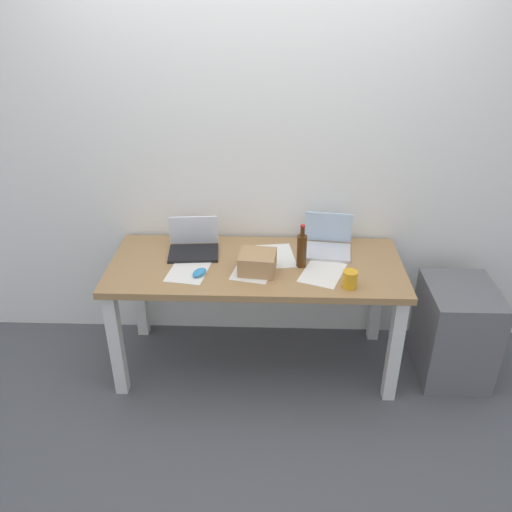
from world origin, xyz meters
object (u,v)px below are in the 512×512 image
object	(u,v)px
desk	(256,278)
cardboard_box	(257,262)
laptop_right	(327,243)
beer_bottle	(302,250)
coffee_mug	(350,279)
laptop_left	(194,246)
computer_mouse	(199,272)
filing_cabinet	(455,331)

from	to	relation	value
desk	cardboard_box	bearing A→B (deg)	-82.74
desk	laptop_right	distance (m)	0.48
beer_bottle	coffee_mug	distance (m)	0.34
desk	laptop_left	bearing A→B (deg)	160.85
laptop_left	cardboard_box	xyz separation A→B (m)	(0.39, -0.22, 0.01)
laptop_right	cardboard_box	distance (m)	0.49
computer_mouse	cardboard_box	bearing A→B (deg)	38.59
desk	laptop_left	xyz separation A→B (m)	(-0.38, 0.13, 0.14)
beer_bottle	cardboard_box	distance (m)	0.26
desk	filing_cabinet	bearing A→B (deg)	-1.86
computer_mouse	coffee_mug	bearing A→B (deg)	22.16
laptop_left	beer_bottle	xyz separation A→B (m)	(0.64, -0.15, 0.06)
laptop_left	cardboard_box	world-z (taller)	laptop_left
computer_mouse	filing_cabinet	distance (m)	1.58
laptop_right	cardboard_box	bearing A→B (deg)	-147.26
filing_cabinet	coffee_mug	bearing A→B (deg)	-164.23
cardboard_box	coffee_mug	bearing A→B (deg)	-16.80
laptop_left	computer_mouse	size ratio (longest dim) A/B	3.11
beer_bottle	coffee_mug	xyz separation A→B (m)	(0.25, -0.22, -0.06)
beer_bottle	cardboard_box	bearing A→B (deg)	-164.83
beer_bottle	filing_cabinet	distance (m)	1.08
desk	filing_cabinet	size ratio (longest dim) A/B	2.82
laptop_right	coffee_mug	bearing A→B (deg)	-78.41
computer_mouse	coffee_mug	distance (m)	0.83
coffee_mug	filing_cabinet	size ratio (longest dim) A/B	0.16
laptop_left	filing_cabinet	xyz separation A→B (m)	(1.58, -0.17, -0.47)
cardboard_box	filing_cabinet	world-z (taller)	cardboard_box
laptop_left	laptop_right	bearing A→B (deg)	3.43
laptop_left	beer_bottle	distance (m)	0.66
cardboard_box	coffee_mug	xyz separation A→B (m)	(0.50, -0.15, -0.01)
desk	laptop_left	distance (m)	0.43
laptop_left	laptop_right	size ratio (longest dim) A/B	1.00
computer_mouse	laptop_left	bearing A→B (deg)	132.84
beer_bottle	coffee_mug	size ratio (longest dim) A/B	2.72
computer_mouse	laptop_right	bearing A→B (deg)	52.36
computer_mouse	filing_cabinet	world-z (taller)	computer_mouse
computer_mouse	filing_cabinet	size ratio (longest dim) A/B	0.17
desk	computer_mouse	xyz separation A→B (m)	(-0.31, -0.14, 0.12)
desk	coffee_mug	distance (m)	0.58
laptop_right	filing_cabinet	size ratio (longest dim) A/B	0.52
laptop_right	filing_cabinet	distance (m)	0.94
filing_cabinet	beer_bottle	bearing A→B (deg)	178.72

